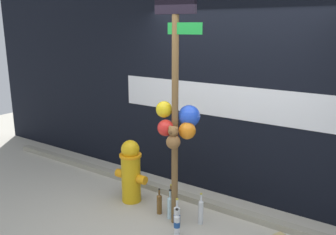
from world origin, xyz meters
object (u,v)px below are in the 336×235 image
fire_hydrant (131,171)px  bottle_6 (170,207)px  bottle_0 (177,216)px  bottle_2 (159,203)px  bottle_4 (201,211)px  bottle_1 (171,202)px  bottle_5 (173,201)px  bottle_3 (177,224)px  memorial_post (178,98)px

fire_hydrant → bottle_6: size_ratio=2.25×
bottle_6 → bottle_0: bearing=-30.7°
fire_hydrant → bottle_2: fire_hydrant is taller
bottle_0 → bottle_4: (0.21, 0.20, 0.03)m
bottle_1 → bottle_2: bottle_1 is taller
bottle_0 → bottle_6: bottle_6 is taller
bottle_5 → bottle_1: bearing=-68.5°
bottle_2 → fire_hydrant: bearing=172.2°
bottle_2 → bottle_3: (0.45, -0.28, 0.00)m
bottle_1 → bottle_4: size_ratio=1.03×
bottle_1 → bottle_2: size_ratio=1.19×
bottle_5 → bottle_6: bottle_6 is taller
bottle_1 → bottle_3: (0.32, -0.36, -0.02)m
bottle_1 → bottle_6: 0.10m
fire_hydrant → bottle_4: size_ratio=2.17×
bottle_2 → bottle_6: size_ratio=0.89×
memorial_post → bottle_2: (-0.29, 0.04, -1.37)m
bottle_2 → bottle_6: bearing=-5.4°
bottle_0 → bottle_5: size_ratio=1.02×
memorial_post → bottle_6: bearing=166.7°
memorial_post → fire_hydrant: size_ratio=3.25×
bottle_3 → bottle_2: bearing=147.7°
memorial_post → bottle_1: 1.37m
bottle_3 → bottle_4: 0.38m
fire_hydrant → bottle_5: (0.60, 0.10, -0.31)m
memorial_post → bottle_4: memorial_post is taller
bottle_0 → bottle_3: 0.20m
fire_hydrant → bottle_4: bearing=0.9°
bottle_1 → bottle_2: (-0.13, -0.08, -0.02)m
bottle_0 → bottle_6: (-0.16, 0.10, 0.02)m
memorial_post → fire_hydrant: bearing=171.9°
memorial_post → bottle_1: (-0.16, 0.12, -1.36)m
bottle_1 → bottle_4: 0.42m
bottle_1 → bottle_4: bottle_1 is taller
bottle_2 → bottle_3: bottle_2 is taller
fire_hydrant → bottle_1: bearing=0.4°
memorial_post → bottle_0: memorial_post is taller
bottle_1 → fire_hydrant: bearing=-179.6°
bottle_3 → bottle_6: size_ratio=0.87×
bottle_2 → bottle_3: bearing=-32.3°
bottle_2 → bottle_6: 0.18m
bottle_4 → bottle_6: bearing=-164.4°
bottle_0 → bottle_3: bottle_0 is taller
bottle_5 → bottle_0: bearing=-48.8°
bottle_0 → bottle_6: bearing=149.3°
fire_hydrant → bottle_5: bearing=9.3°
fire_hydrant → bottle_0: fire_hydrant is taller
bottle_4 → bottle_6: 0.38m
memorial_post → bottle_3: 1.40m
memorial_post → bottle_1: memorial_post is taller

